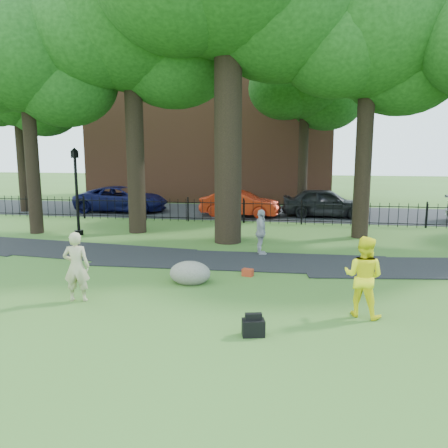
% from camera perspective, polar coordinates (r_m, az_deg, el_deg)
% --- Properties ---
extents(ground, '(120.00, 120.00, 0.00)m').
position_cam_1_polar(ground, '(11.48, -5.32, -9.45)').
color(ground, '#3B5B1F').
rests_on(ground, ground).
extents(footpath, '(36.07, 3.85, 0.03)m').
position_cam_1_polar(footpath, '(14.96, 2.35, -4.91)').
color(footpath, black).
rests_on(footpath, ground).
extents(street, '(80.00, 7.00, 0.02)m').
position_cam_1_polar(street, '(26.88, 3.67, 1.52)').
color(street, black).
rests_on(street, ground).
extents(iron_fence, '(44.00, 0.04, 1.20)m').
position_cam_1_polar(iron_fence, '(22.86, 2.58, 1.64)').
color(iron_fence, black).
rests_on(iron_fence, ground).
extents(brick_building, '(18.00, 8.00, 12.00)m').
position_cam_1_polar(brick_building, '(35.22, -1.40, 13.20)').
color(brick_building, brown).
rests_on(brick_building, ground).
extents(tree_row, '(26.82, 7.96, 12.42)m').
position_cam_1_polar(tree_row, '(19.53, 2.90, 22.61)').
color(tree_row, black).
rests_on(tree_row, ground).
extents(woman, '(0.72, 0.55, 1.76)m').
position_cam_1_polar(woman, '(11.49, -18.72, -5.31)').
color(woman, tan).
rests_on(woman, ground).
extents(man, '(1.10, 1.00, 1.85)m').
position_cam_1_polar(man, '(10.40, 17.74, -6.55)').
color(man, '#FFF215').
rests_on(man, ground).
extents(pedestrian, '(0.64, 1.04, 1.66)m').
position_cam_1_polar(pedestrian, '(15.77, 4.85, -1.09)').
color(pedestrian, '#9C9BA0').
rests_on(pedestrian, ground).
extents(boulder, '(1.19, 0.90, 0.69)m').
position_cam_1_polar(boulder, '(12.52, -4.46, -6.16)').
color(boulder, '#5E5A4E').
rests_on(boulder, ground).
extents(lamppost, '(0.39, 0.39, 3.88)m').
position_cam_1_polar(lamppost, '(20.45, -18.68, 3.90)').
color(lamppost, black).
rests_on(lamppost, ground).
extents(backpack, '(0.51, 0.38, 0.34)m').
position_cam_1_polar(backpack, '(9.14, 3.85, -13.35)').
color(backpack, black).
rests_on(backpack, ground).
extents(red_bag, '(0.36, 0.28, 0.22)m').
position_cam_1_polar(red_bag, '(13.23, 3.11, -6.35)').
color(red_bag, '#A02F17').
rests_on(red_bag, ground).
extents(red_sedan, '(4.67, 2.07, 1.49)m').
position_cam_1_polar(red_sedan, '(25.13, 2.12, 2.69)').
color(red_sedan, '#B2240D').
rests_on(red_sedan, ground).
extents(navy_van, '(5.74, 2.82, 1.57)m').
position_cam_1_polar(navy_van, '(27.77, -13.19, 3.18)').
color(navy_van, '#0B0C37').
rests_on(navy_van, ground).
extents(grey_car, '(4.90, 2.11, 1.65)m').
position_cam_1_polar(grey_car, '(25.53, 13.10, 2.73)').
color(grey_car, black).
rests_on(grey_car, ground).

